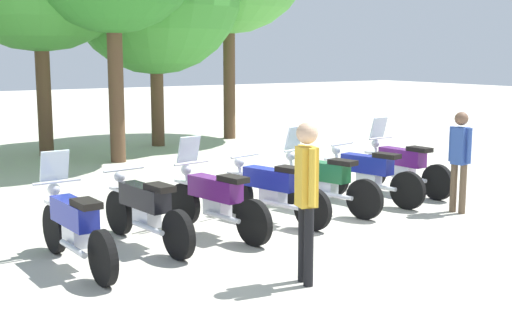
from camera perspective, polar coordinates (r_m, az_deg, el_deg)
The scene contains 10 objects.
ground_plane at distance 10.39m, azimuth 1.48°, elevation -5.27°, with size 80.00×80.00×0.00m, color #BCB7A8.
motorcycle_0 at distance 8.41m, azimuth -15.18°, elevation -5.41°, with size 0.62×2.19×1.37m.
motorcycle_1 at distance 9.13m, azimuth -9.41°, elevation -4.16°, with size 0.62×2.19×0.99m.
motorcycle_2 at distance 9.60m, azimuth -3.49°, elevation -3.32°, with size 0.66×2.17×1.37m.
motorcycle_3 at distance 10.31m, azimuth 1.33°, elevation -2.53°, with size 0.78×2.14×0.99m.
motorcycle_4 at distance 11.02m, azimuth 5.69°, elevation -1.74°, with size 0.80×2.14×1.37m.
motorcycle_5 at distance 11.81m, azimuth 9.47°, elevation -1.16°, with size 0.75×2.15×0.99m.
motorcycle_6 at distance 12.74m, azimuth 12.32°, elevation -0.44°, with size 0.62×2.19×1.37m.
person_0 at distance 7.43m, azimuth 4.31°, elevation -2.46°, with size 0.29×0.41×1.83m.
person_1 at distance 11.28m, azimuth 16.95°, elevation 0.45°, with size 0.25×0.41×1.65m.
Camera 1 is at (-5.62, -8.35, 2.57)m, focal length 47.01 mm.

